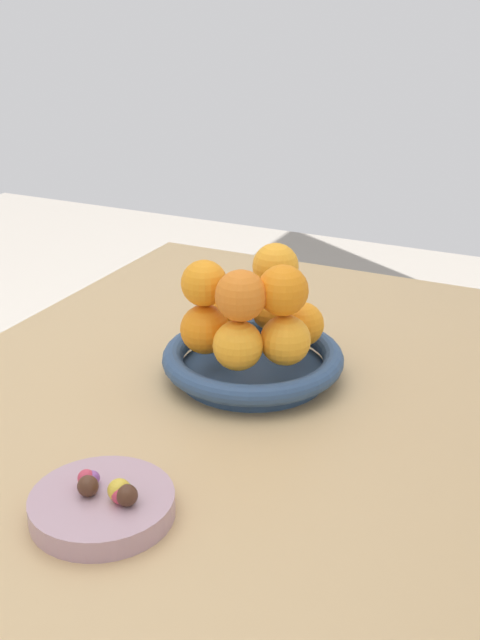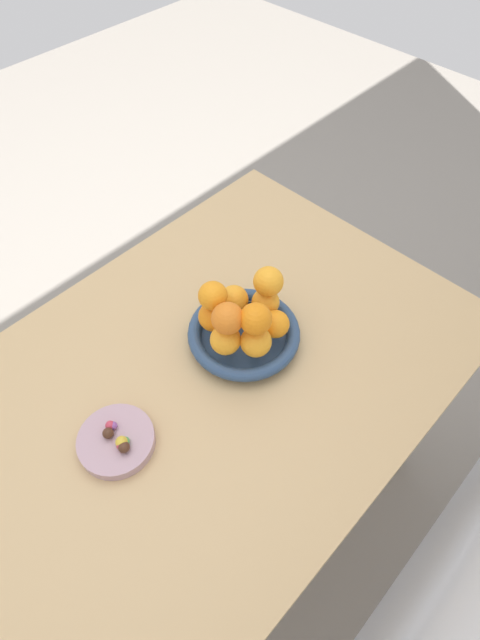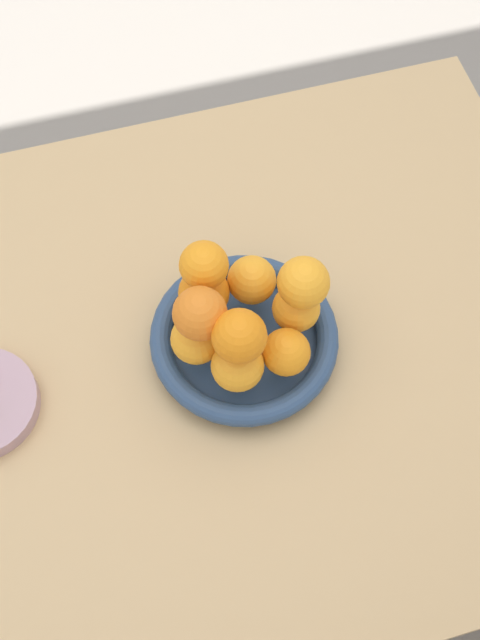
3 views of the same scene
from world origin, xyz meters
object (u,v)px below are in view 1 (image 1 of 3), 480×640
Objects in this scene: orange_6 at (241,296)px; candy_ball_5 at (88,486)px; orange_5 at (285,340)px; orange_9 at (283,290)px; candy_ball_4 at (92,478)px; orange_2 at (225,313)px; orange_8 at (274,266)px; orange_7 at (204,283)px; candy_ball_6 at (121,494)px; candy_dish at (102,506)px; orange_3 at (205,329)px; orange_4 at (238,345)px; candy_ball_0 at (119,490)px; candy_ball_2 at (124,490)px; dining_table at (214,480)px; orange_0 at (302,324)px; candy_ball_3 at (127,495)px; orange_1 at (270,309)px; candy_ball_1 at (86,478)px; fruit_bowl at (254,361)px.

orange_6 is 3.02× the size of candy_ball_5.
candy_ball_5 is at bearing -13.31° from orange_5.
orange_6 is at bearing 174.34° from candy_ball_5.
orange_9 reaches higher than candy_ball_4.
orange_8 reaches higher than orange_2.
orange_7 is 2.97× the size of candy_ball_6.
orange_6 is 0.29m from candy_ball_5.
candy_ball_5 is at bearing -69.97° from candy_dish.
orange_2 is 0.06m from orange_3.
orange_4 reaches higher than candy_ball_0.
candy_ball_2 is 0.78× the size of candy_ball_5.
orange_0 is at bearing 160.69° from dining_table.
candy_ball_0 is at bearing -106.77° from candy_ball_3.
orange_2 reaches higher than candy_ball_0.
candy_ball_4 is 0.02m from candy_ball_5.
dining_table is at bearing 33.23° from orange_3.
orange_1 is 0.94× the size of orange_6.
candy_ball_1 is 1.15× the size of candy_ball_4.
orange_4 is 0.99× the size of orange_9.
candy_ball_3 is at bearing 13.78° from orange_3.
orange_7 is at bearing -55.71° from orange_0.
candy_ball_2 is at bearing -135.42° from candy_ball_3.
orange_6 is 4.11× the size of candy_ball_4.
orange_4 is 0.26m from candy_ball_1.
candy_ball_4 is (-0.01, -0.02, 0.02)m from candy_dish.
candy_ball_5 is (0.30, -0.06, -0.10)m from orange_9.
orange_0 is at bearing 154.25° from orange_6.
candy_ball_0 reaches higher than fruit_bowl.
candy_ball_5 is at bearing -78.93° from candy_ball_0.
candy_ball_6 reaches higher than candy_ball_4.
candy_ball_3 is at bearing 2.91° from orange_6.
candy_ball_1 is at bearing -12.88° from orange_0.
orange_2 reaches higher than candy_dish.
candy_ball_0 is at bearing 1.83° from fruit_bowl.
candy_dish is 0.36m from orange_0.
orange_6 reaches higher than candy_ball_6.
orange_7 is at bearing 0.60° from orange_2.
dining_table is at bearing -0.92° from fruit_bowl.
candy_ball_6 is (0.38, 0.02, -0.04)m from orange_1.
orange_5 is 4.13× the size of candy_ball_4.
candy_ball_2 is at bearing 84.67° from candy_ball_4.
orange_2 is at bearing -175.66° from candy_ball_4.
candy_ball_3 is at bearing 3.60° from fruit_bowl.
orange_2 is 0.97× the size of orange_5.
orange_1 is at bearing 179.60° from candy_dish.
candy_ball_0 is 1.15× the size of candy_ball_6.
orange_4 is 0.98× the size of orange_5.
orange_7 is 2.57× the size of candy_ball_0.
orange_1 is 0.11m from orange_9.
candy_ball_5 reaches higher than candy_ball_1.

